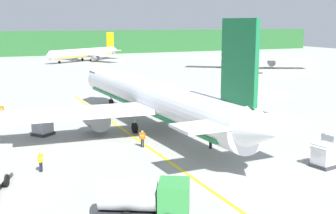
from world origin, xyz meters
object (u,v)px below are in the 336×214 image
at_px(crew_marshaller, 2,110).
at_px(crew_loader_right, 142,137).
at_px(cargo_container_far, 332,143).
at_px(crew_loader_left, 211,138).
at_px(cargo_container_mid, 324,155).
at_px(airliner_foreground, 153,98).
at_px(cargo_container_near, 42,126).
at_px(service_truck_catering, 146,198).
at_px(crew_supervisor, 41,160).
at_px(airliner_far_taxiway, 85,53).
at_px(airliner_mid_apron, 249,56).

distance_m(crew_marshaller, crew_loader_right, 21.85).
height_order(cargo_container_far, crew_loader_left, cargo_container_far).
xyz_separation_m(cargo_container_mid, crew_loader_right, (-11.42, 11.46, -0.04)).
xyz_separation_m(airliner_foreground, cargo_container_far, (11.42, -14.99, -2.53)).
bearing_deg(cargo_container_near, service_truck_catering, -83.65).
xyz_separation_m(service_truck_catering, crew_supervisor, (-4.49, 11.49, -0.44)).
height_order(cargo_container_near, crew_loader_right, cargo_container_near).
height_order(cargo_container_far, crew_marshaller, cargo_container_far).
bearing_deg(cargo_container_far, airliner_far_taxiway, 88.91).
bearing_deg(crew_marshaller, crew_loader_left, -52.21).
relative_size(airliner_foreground, cargo_container_mid, 19.98).
bearing_deg(service_truck_catering, crew_marshaller, 99.99).
height_order(airliner_foreground, crew_supervisor, airliner_foreground).
bearing_deg(airliner_far_taxiway, crew_loader_right, -100.24).
distance_m(service_truck_catering, crew_loader_left, 16.18).
bearing_deg(crew_loader_left, cargo_container_near, 139.67).
bearing_deg(cargo_container_far, crew_marshaller, 134.19).
xyz_separation_m(airliner_mid_apron, crew_supervisor, (-60.65, -62.06, -2.03)).
xyz_separation_m(cargo_container_mid, cargo_container_far, (3.76, 3.04, -0.13)).
bearing_deg(cargo_container_far, service_truck_catering, -162.38).
distance_m(crew_marshaller, crew_supervisor, 22.24).
bearing_deg(crew_loader_left, crew_loader_right, 151.89).
xyz_separation_m(crew_loader_left, crew_supervisor, (-15.43, -0.43, -0.08)).
bearing_deg(cargo_container_near, crew_marshaller, 107.96).
xyz_separation_m(airliner_far_taxiway, cargo_container_near, (-25.05, -86.43, -1.38)).
relative_size(service_truck_catering, cargo_container_mid, 2.71).
bearing_deg(crew_marshaller, cargo_container_near, -72.04).
bearing_deg(airliner_foreground, crew_marshaller, 140.90).
bearing_deg(cargo_container_mid, airliner_far_taxiway, 86.92).
height_order(airliner_far_taxiway, crew_loader_left, airliner_far_taxiway).
distance_m(airliner_far_taxiway, crew_loader_left, 98.61).
xyz_separation_m(airliner_foreground, crew_supervisor, (-13.55, -10.01, -2.43)).
bearing_deg(crew_loader_left, crew_marshaller, 127.79).
bearing_deg(crew_supervisor, service_truck_catering, -68.64).
relative_size(cargo_container_near, crew_supervisor, 1.54).
relative_size(cargo_container_far, crew_marshaller, 1.05).
relative_size(airliner_mid_apron, crew_loader_left, 18.52).
bearing_deg(cargo_container_mid, cargo_container_near, 134.08).
relative_size(airliner_mid_apron, cargo_container_near, 12.92).
distance_m(airliner_foreground, crew_supervisor, 17.02).
xyz_separation_m(airliner_mid_apron, crew_marshaller, (-62.09, -39.87, -1.96)).
distance_m(airliner_far_taxiway, cargo_container_mid, 106.54).
relative_size(airliner_far_taxiway, crew_marshaller, 15.09).
bearing_deg(airliner_far_taxiway, crew_marshaller, -110.43).
xyz_separation_m(cargo_container_far, crew_marshaller, (-26.41, 27.17, 0.17)).
xyz_separation_m(airliner_foreground, cargo_container_mid, (7.66, -18.03, -2.40)).
bearing_deg(cargo_container_mid, crew_marshaller, 126.86).
bearing_deg(cargo_container_mid, airliner_mid_apron, 60.63).
bearing_deg(crew_loader_left, cargo_container_far, -29.58).
distance_m(airliner_far_taxiway, crew_marshaller, 81.30).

